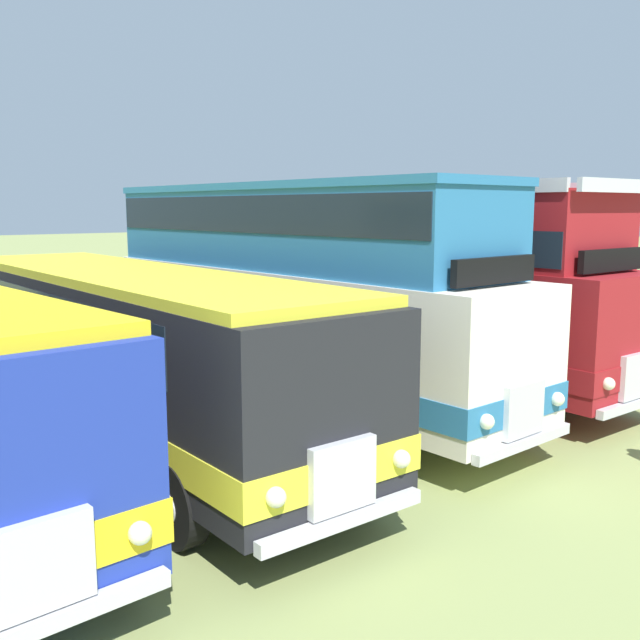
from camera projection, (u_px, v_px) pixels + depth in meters
name	position (u px, v px, depth m)	size (l,w,h in m)	color
bus_sixth_in_row	(129.00, 343.00, 12.02)	(2.80, 11.19, 2.99)	black
bus_seventh_in_row	(294.00, 286.00, 14.21)	(2.72, 10.60, 4.49)	silver
bus_eighth_in_row	(402.00, 278.00, 16.85)	(2.91, 11.62, 4.52)	maroon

